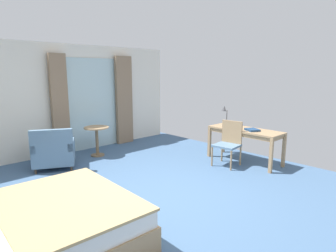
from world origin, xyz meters
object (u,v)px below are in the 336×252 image
at_px(closed_book, 252,130).
at_px(round_cafe_table, 97,135).
at_px(armchair_by_window, 54,152).
at_px(bed, 29,233).
at_px(desk_chair, 229,141).
at_px(writing_desk, 245,133).
at_px(desk_lamp, 225,112).

xyz_separation_m(closed_book, round_cafe_table, (-2.06, 2.80, -0.25)).
bearing_deg(armchair_by_window, bed, -116.89).
relative_size(desk_chair, closed_book, 3.41).
relative_size(writing_desk, closed_book, 5.83).
height_order(closed_book, round_cafe_table, closed_book).
bearing_deg(round_cafe_table, desk_lamp, -43.10).
distance_m(desk_lamp, armchair_by_window, 3.78).
xyz_separation_m(bed, desk_chair, (4.10, 0.34, 0.24)).
xyz_separation_m(desk_chair, closed_book, (0.38, -0.31, 0.23)).
relative_size(closed_book, round_cafe_table, 0.40).
distance_m(writing_desk, closed_book, 0.23).
relative_size(desk_lamp, closed_book, 1.69).
distance_m(desk_lamp, round_cafe_table, 3.00).
height_order(desk_lamp, armchair_by_window, desk_lamp).
xyz_separation_m(armchair_by_window, round_cafe_table, (1.09, 0.20, 0.15)).
height_order(writing_desk, desk_lamp, desk_lamp).
bearing_deg(desk_lamp, desk_chair, -135.72).
xyz_separation_m(desk_lamp, armchair_by_window, (-3.25, 1.81, -0.69)).
distance_m(bed, armchair_by_window, 2.95).
height_order(bed, desk_lamp, desk_lamp).
height_order(desk_chair, round_cafe_table, desk_chair).
bearing_deg(desk_chair, bed, -175.22).
bearing_deg(closed_book, bed, -152.13).
distance_m(closed_book, round_cafe_table, 3.48).
distance_m(armchair_by_window, round_cafe_table, 1.12).
height_order(bed, desk_chair, bed).
bearing_deg(closed_book, desk_chair, 168.76).
distance_m(bed, closed_book, 4.50).
relative_size(writing_desk, desk_lamp, 3.45).
height_order(bed, round_cafe_table, bed).
distance_m(bed, desk_lamp, 4.71).
bearing_deg(bed, desk_lamp, 10.09).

